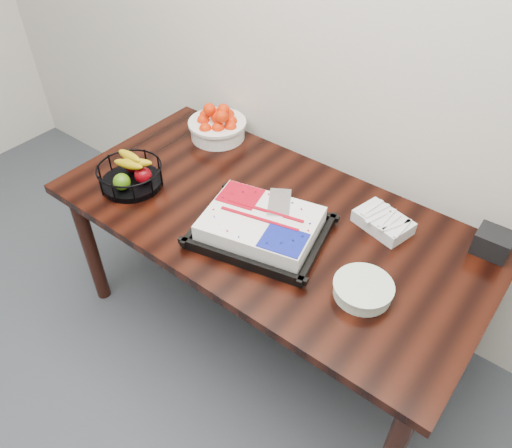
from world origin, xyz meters
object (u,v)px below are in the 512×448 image
Objects in this scene: tangerine_bowl at (217,123)px; plate_stack at (363,290)px; fruit_basket at (130,174)px; napkin_box at (493,243)px; cake_tray at (261,226)px; table at (268,231)px.

tangerine_bowl reaches higher than plate_stack.
fruit_basket is 1.49m from napkin_box.
fruit_basket reaches higher than napkin_box.
cake_tray is 2.00× the size of fruit_basket.
table is at bearing 113.08° from cake_tray.
plate_stack is at bearing -2.69° from cake_tray.
table is 3.19× the size of cake_tray.
plate_stack is at bearing 3.74° from fruit_basket.
fruit_basket is 1.35× the size of plate_stack.
plate_stack is at bearing -14.78° from table.
cake_tray is 1.98× the size of tangerine_bowl.
cake_tray is at bearing -66.92° from table.
cake_tray is at bearing -35.67° from tangerine_bowl.
plate_stack is at bearing -23.17° from tangerine_bowl.
napkin_box is at bearing 24.05° from table.
tangerine_bowl is 1.16m from plate_stack.
fruit_basket is at bearing -93.97° from tangerine_bowl.
plate_stack is 0.56m from napkin_box.
napkin_box reaches higher than table.
tangerine_bowl is at bearing 86.03° from fruit_basket.
fruit_basket is 1.11m from plate_stack.
tangerine_bowl is (-0.56, 0.32, 0.16)m from table.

